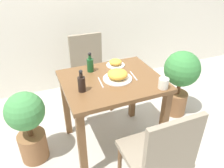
% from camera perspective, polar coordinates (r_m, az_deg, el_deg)
% --- Properties ---
extents(ground_plane, '(16.00, 16.00, 0.00)m').
position_cam_1_polar(ground_plane, '(2.37, -0.00, -14.63)').
color(ground_plane, '#B7B2A8').
extents(dining_table, '(0.87, 0.72, 0.75)m').
position_cam_1_polar(dining_table, '(1.98, -0.00, -2.12)').
color(dining_table, brown).
rests_on(dining_table, ground_plane).
extents(chair_near, '(0.42, 0.42, 0.89)m').
position_cam_1_polar(chair_near, '(1.61, 12.35, -17.58)').
color(chair_near, gray).
rests_on(chair_near, ground_plane).
extents(chair_far, '(0.42, 0.42, 0.89)m').
position_cam_1_polar(chair_far, '(2.66, -5.95, 4.15)').
color(chair_far, gray).
rests_on(chair_far, ground_plane).
extents(food_plate, '(0.25, 0.25, 0.09)m').
position_cam_1_polar(food_plate, '(1.89, 1.46, 2.30)').
color(food_plate, white).
rests_on(food_plate, dining_table).
extents(side_plate, '(0.18, 0.18, 0.07)m').
position_cam_1_polar(side_plate, '(2.14, 0.93, 5.51)').
color(side_plate, white).
rests_on(side_plate, dining_table).
extents(drink_cup, '(0.08, 0.08, 0.09)m').
position_cam_1_polar(drink_cup, '(1.81, 13.29, 0.16)').
color(drink_cup, silver).
rests_on(drink_cup, dining_table).
extents(sauce_bottle, '(0.06, 0.06, 0.19)m').
position_cam_1_polar(sauce_bottle, '(1.73, -7.95, 0.20)').
color(sauce_bottle, black).
rests_on(sauce_bottle, dining_table).
extents(condiment_bottle, '(0.06, 0.06, 0.19)m').
position_cam_1_polar(condiment_bottle, '(2.03, -5.72, 5.16)').
color(condiment_bottle, '#194C23').
rests_on(condiment_bottle, dining_table).
extents(fork_utensil, '(0.03, 0.18, 0.00)m').
position_cam_1_polar(fork_utensil, '(1.86, -2.99, 0.43)').
color(fork_utensil, silver).
rests_on(fork_utensil, dining_table).
extents(spoon_utensil, '(0.03, 0.17, 0.00)m').
position_cam_1_polar(spoon_utensil, '(1.97, 5.64, 2.18)').
color(spoon_utensil, silver).
rests_on(spoon_utensil, dining_table).
extents(potted_plant_left, '(0.33, 0.33, 0.72)m').
position_cam_1_polar(potted_plant_left, '(2.07, -21.12, -9.55)').
color(potted_plant_left, brown).
rests_on(potted_plant_left, ground_plane).
extents(potted_plant_right, '(0.40, 0.40, 0.80)m').
position_cam_1_polar(potted_plant_right, '(2.58, 17.51, 1.91)').
color(potted_plant_right, brown).
rests_on(potted_plant_right, ground_plane).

